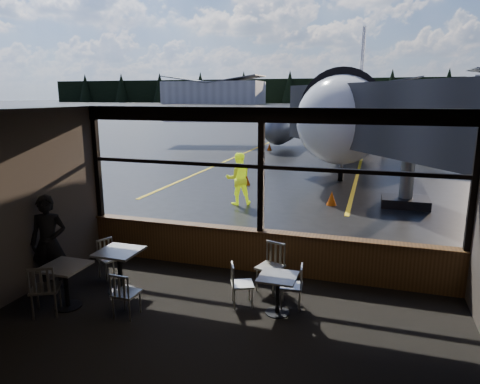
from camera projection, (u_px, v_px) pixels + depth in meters
The scene contains 32 objects.
ground_plane at pixel (369, 109), 120.91m from camera, with size 520.00×520.00×0.00m, color black.
carpet_floor at pixel (209, 346), 6.49m from camera, with size 8.00×6.00×0.01m, color black.
ceiling at pixel (205, 113), 5.72m from camera, with size 8.00×6.00×0.04m, color #38332D.
wall_back at pixel (64, 357), 3.31m from camera, with size 8.00×0.04×3.50m, color #4B423C.
window_sill at pixel (260, 252), 9.18m from camera, with size 8.00×0.28×0.90m, color #523218.
window_header at pixel (262, 115), 8.54m from camera, with size 8.00×0.18×0.30m, color black.
mullion_left at pixel (97, 163), 9.95m from camera, with size 0.12×0.12×2.60m, color black.
mullion_centre at pixel (261, 172), 8.79m from camera, with size 0.12×0.12×2.60m, color black.
mullion_right at pixel (475, 183), 7.64m from camera, with size 0.12×0.12×2.60m, color black.
window_transom at pixel (261, 167), 8.77m from camera, with size 8.00×0.10×0.08m, color black.
airliner at pixel (356, 75), 28.51m from camera, with size 27.81×33.37×10.20m, color white, non-canonical shape.
jet_bridge at pixel (424, 138), 12.79m from camera, with size 9.37×11.45×5.00m, color #2D2D30, non-canonical shape.
cafe_table_near at pixel (277, 295), 7.41m from camera, with size 0.64×0.64×0.71m, color gray, non-canonical shape.
cafe_table_mid at pixel (120, 271), 8.23m from camera, with size 0.77×0.77×0.84m, color gray, non-canonical shape.
cafe_table_left at pixel (66, 286), 7.62m from camera, with size 0.73×0.73×0.80m, color #9C988F, non-canonical shape.
chair_near_e at pixel (291, 286), 7.63m from camera, with size 0.44×0.44×0.81m, color #AEA99D, non-canonical shape.
chair_near_w at pixel (242, 285), 7.69m from camera, with size 0.44×0.44×0.81m, color #B7B2A5, non-canonical shape.
chair_near_n at pixel (270, 268), 8.26m from camera, with size 0.52×0.52×0.95m, color #A8A498, non-canonical shape.
chair_mid_s at pixel (126, 294), 7.31m from camera, with size 0.46×0.46×0.83m, color #ACA89B, non-canonical shape.
chair_mid_w at pixel (109, 259), 8.88m from camera, with size 0.45×0.45×0.82m, color #A9A598, non-canonical shape.
chair_left_s at pixel (45, 289), 7.36m from camera, with size 0.52×0.52×0.95m, color #B0AB9F, non-canonical shape.
passenger at pixel (49, 243), 8.27m from camera, with size 0.69×0.45×1.88m, color black.
ground_crew at pixel (238, 179), 14.86m from camera, with size 0.88×0.69×1.81m, color #BFF219.
cone_nose at pixel (332, 198), 14.84m from camera, with size 0.35×0.35×0.49m, color #FF5008.
cone_wing at pixel (269, 147), 29.73m from camera, with size 0.33×0.33×0.46m, color #DC5D06.
hangar_left at pixel (213, 92), 196.04m from camera, with size 45.00×18.00×11.00m, color silver, non-canonical shape.
hangar_mid at pixel (373, 92), 180.28m from camera, with size 38.00×15.00×10.00m, color silver, non-canonical shape.
fuel_tank_a at pixel (301, 97), 186.73m from camera, with size 8.00×8.00×6.00m, color silver.
fuel_tank_b at pixel (324, 97), 183.79m from camera, with size 8.00×8.00×6.00m, color silver.
fuel_tank_c at pixel (348, 97), 180.86m from camera, with size 8.00×8.00×6.00m, color silver.
treeline at pixel (373, 91), 203.32m from camera, with size 360.00×3.00×12.00m, color black.
cone_extra at pixel (246, 179), 18.22m from camera, with size 0.37×0.37×0.52m, color #EF4807.
Camera 1 is at (2.19, -8.40, 3.73)m, focal length 32.00 mm.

